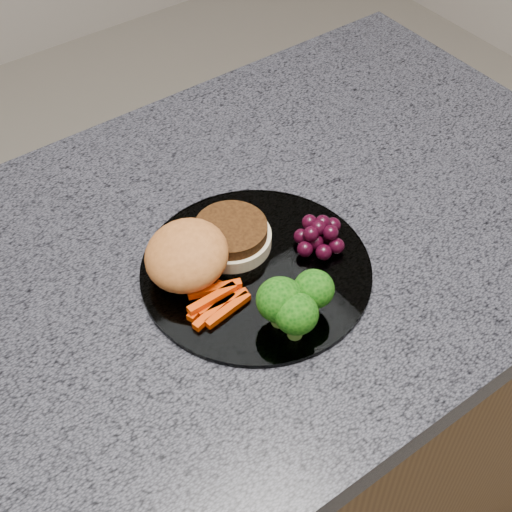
{
  "coord_description": "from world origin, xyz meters",
  "views": [
    {
      "loc": [
        -0.22,
        -0.47,
        1.5
      ],
      "look_at": [
        0.09,
        -0.05,
        0.93
      ],
      "focal_mm": 50.0,
      "sensor_mm": 36.0,
      "label": 1
    }
  ],
  "objects_px": {
    "plate": "(256,270)",
    "burger": "(203,251)",
    "island_cabinet": "(192,473)",
    "grape_bunch": "(319,235)"
  },
  "relations": [
    {
      "from": "burger",
      "to": "grape_bunch",
      "type": "xyz_separation_m",
      "value": [
        0.12,
        -0.05,
        -0.01
      ]
    },
    {
      "from": "island_cabinet",
      "to": "plate",
      "type": "height_order",
      "value": "plate"
    },
    {
      "from": "grape_bunch",
      "to": "plate",
      "type": "bearing_deg",
      "value": 171.27
    },
    {
      "from": "island_cabinet",
      "to": "grape_bunch",
      "type": "height_order",
      "value": "grape_bunch"
    },
    {
      "from": "burger",
      "to": "grape_bunch",
      "type": "height_order",
      "value": "burger"
    },
    {
      "from": "plate",
      "to": "burger",
      "type": "relative_size",
      "value": 1.45
    },
    {
      "from": "plate",
      "to": "burger",
      "type": "bearing_deg",
      "value": 137.65
    },
    {
      "from": "island_cabinet",
      "to": "grape_bunch",
      "type": "distance_m",
      "value": 0.52
    },
    {
      "from": "island_cabinet",
      "to": "plate",
      "type": "bearing_deg",
      "value": -26.85
    },
    {
      "from": "island_cabinet",
      "to": "burger",
      "type": "relative_size",
      "value": 6.7
    }
  ]
}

